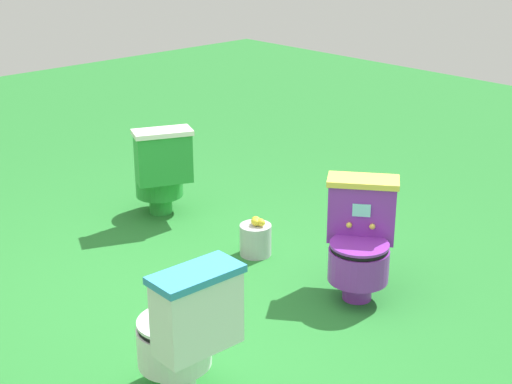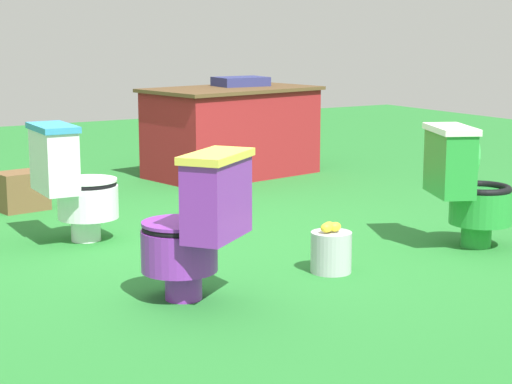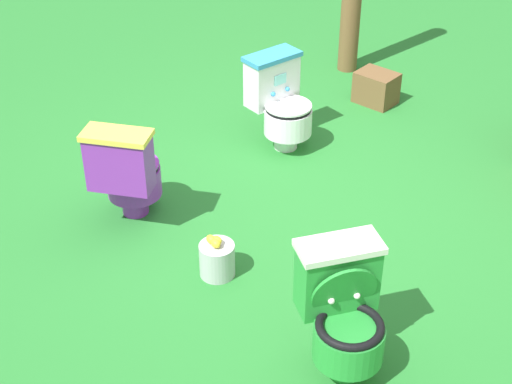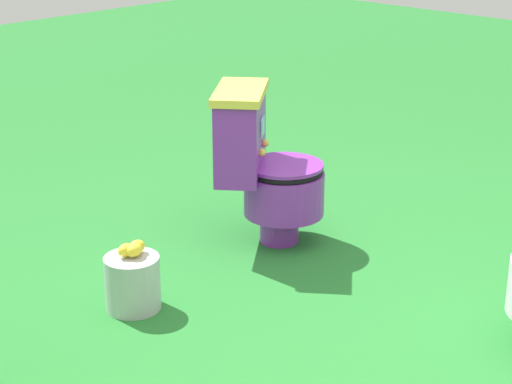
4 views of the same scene
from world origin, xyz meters
The scene contains 7 objects.
ground centered at (0.00, 0.00, 0.00)m, with size 14.00×14.00×0.00m, color #26752D.
toilet_green centered at (1.25, -0.82, 0.37)m, with size 0.61×0.57×0.73m.
toilet_purple centered at (-0.61, -0.95, 0.37)m, with size 0.62×0.64×0.73m.
toilet_white centered at (-0.71, 0.49, 0.37)m, with size 0.51×0.44×0.73m.
vendor_table centered at (1.32, 2.15, 0.39)m, with size 1.59×1.12×0.85m.
small_crate centered at (-0.71, 1.60, 0.14)m, with size 0.34×0.26×0.28m, color brown.
lemon_bucket centered at (0.24, -0.87, 0.12)m, with size 0.22×0.22×0.28m.
Camera 2 is at (-2.49, -4.65, 1.31)m, focal length 62.88 mm.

